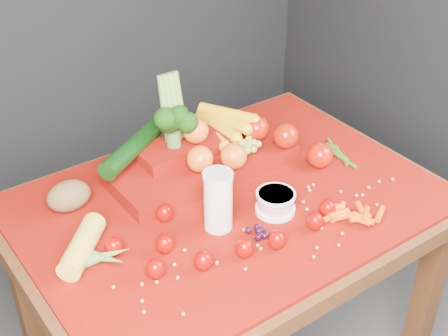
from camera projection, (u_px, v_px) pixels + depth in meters
table at (228, 232)px, 1.68m from camera, size 1.10×0.80×0.75m
red_cloth at (228, 201)px, 1.62m from camera, size 1.05×0.75×0.01m
milk_glass at (218, 199)px, 1.48m from camera, size 0.07×0.07×0.16m
yogurt_bowl at (276, 202)px, 1.56m from camera, size 0.10×0.10×0.06m
strawberry_scatter at (220, 238)px, 1.45m from camera, size 0.54×0.28×0.05m
dark_grape_cluster at (260, 231)px, 1.49m from camera, size 0.06×0.05×0.03m
soybean_scatter at (278, 239)px, 1.48m from camera, size 0.84×0.24×0.01m
corn_ear at (95, 254)px, 1.41m from camera, size 0.25×0.26×0.06m
potato at (69, 196)px, 1.57m from camera, size 0.11×0.08×0.08m
baby_carrot_pile at (353, 214)px, 1.54m from camera, size 0.17×0.17×0.03m
green_bean_pile at (338, 154)px, 1.80m from camera, size 0.14×0.12×0.01m
produce_mound at (206, 150)px, 1.71m from camera, size 0.60×0.39×0.27m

